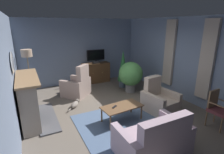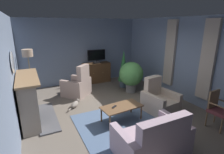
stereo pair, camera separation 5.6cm
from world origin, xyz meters
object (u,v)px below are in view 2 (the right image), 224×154
object	(u,v)px
fireplace	(30,100)
armchair_angled_to_table	(159,101)
television	(97,56)
cat	(75,104)
coffee_table	(122,108)
armchair_beside_cabinet	(77,86)
potted_plant_on_hearth_side	(124,68)
sofa_floral	(153,141)
potted_plant_small_fern_corner	(131,75)
wall_mirror_oval	(13,62)
floor_lamp	(28,57)
tv_cabinet	(97,73)
tv_remote	(114,107)
side_chair_far_end	(218,108)

from	to	relation	value
fireplace	armchair_angled_to_table	distance (m)	3.68
television	cat	distance (m)	2.75
coffee_table	cat	size ratio (longest dim) A/B	2.06
armchair_beside_cabinet	armchair_angled_to_table	bearing A→B (deg)	-50.72
television	potted_plant_on_hearth_side	size ratio (longest dim) A/B	0.52
cat	sofa_floral	bearing A→B (deg)	-73.50
coffee_table	potted_plant_small_fern_corner	distance (m)	2.24
wall_mirror_oval	sofa_floral	bearing A→B (deg)	-46.34
fireplace	floor_lamp	xyz separation A→B (m)	(0.12, 1.97, 0.84)
sofa_floral	armchair_beside_cabinet	bearing A→B (deg)	97.69
armchair_beside_cabinet	cat	xyz separation A→B (m)	(-0.34, -0.89, -0.27)
tv_cabinet	cat	distance (m)	2.58
wall_mirror_oval	floor_lamp	size ratio (longest dim) A/B	0.56
wall_mirror_oval	armchair_angled_to_table	size ratio (longest dim) A/B	0.93
television	tv_remote	bearing A→B (deg)	-103.99
armchair_angled_to_table	potted_plant_on_hearth_side	bearing A→B (deg)	87.69
cat	armchair_angled_to_table	bearing A→B (deg)	-32.41
wall_mirror_oval	television	distance (m)	3.89
armchair_beside_cabinet	cat	bearing A→B (deg)	-110.62
sofa_floral	coffee_table	bearing A→B (deg)	86.99
armchair_beside_cabinet	side_chair_far_end	size ratio (longest dim) A/B	1.23
sofa_floral	floor_lamp	distance (m)	5.02
side_chair_far_end	potted_plant_on_hearth_side	size ratio (longest dim) A/B	0.61
coffee_table	sofa_floral	world-z (taller)	sofa_floral
armchair_angled_to_table	tv_remote	bearing A→B (deg)	179.10
tv_remote	potted_plant_small_fern_corner	bearing A→B (deg)	15.57
tv_cabinet	potted_plant_on_hearth_side	size ratio (longest dim) A/B	0.79
tv_cabinet	sofa_floral	size ratio (longest dim) A/B	0.86
tv_remote	side_chair_far_end	xyz separation A→B (m)	(2.24, -1.35, 0.06)
television	cat	bearing A→B (deg)	-127.85
coffee_table	potted_plant_on_hearth_side	distance (m)	2.78
armchair_beside_cabinet	side_chair_far_end	xyz separation A→B (m)	(2.61, -3.63, 0.15)
wall_mirror_oval	coffee_table	size ratio (longest dim) A/B	0.83
cat	floor_lamp	bearing A→B (deg)	125.81
television	potted_plant_small_fern_corner	xyz separation A→B (m)	(0.75, -1.67, -0.52)
coffee_table	fireplace	bearing A→B (deg)	154.01
sofa_floral	tv_cabinet	bearing A→B (deg)	81.78
armchair_angled_to_table	potted_plant_small_fern_corner	world-z (taller)	potted_plant_small_fern_corner
potted_plant_small_fern_corner	tv_cabinet	bearing A→B (deg)	113.60
armchair_angled_to_table	floor_lamp	xyz separation A→B (m)	(-3.39, 3.04, 1.13)
television	coffee_table	world-z (taller)	television
cat	television	bearing A→B (deg)	52.15
wall_mirror_oval	potted_plant_small_fern_corner	distance (m)	4.01
potted_plant_small_fern_corner	cat	distance (m)	2.39
coffee_table	wall_mirror_oval	bearing A→B (deg)	156.32
wall_mirror_oval	tv_cabinet	bearing A→B (deg)	37.69
tv_remote	armchair_beside_cabinet	distance (m)	2.31
armchair_beside_cabinet	armchair_angled_to_table	size ratio (longest dim) A/B	1.14
sofa_floral	potted_plant_on_hearth_side	distance (m)	4.08
wall_mirror_oval	potted_plant_on_hearth_side	xyz separation A→B (m)	(3.85, 1.28, -0.83)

